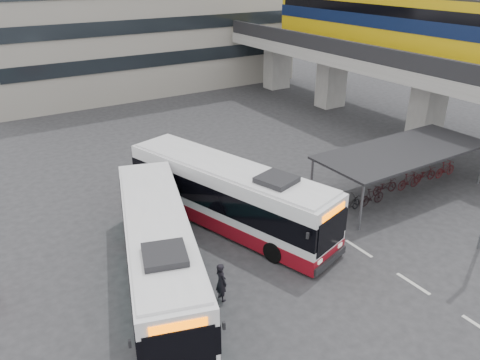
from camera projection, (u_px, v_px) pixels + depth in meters
ground at (316, 266)px, 19.79m from camera, size 120.00×120.00×0.00m
viaduct at (383, 42)px, 35.21m from camera, size 8.00×32.00×9.68m
bike_shelter at (400, 168)px, 25.58m from camera, size 10.00×4.00×2.54m
road_markings at (413, 284)px, 18.70m from camera, size 0.15×7.60×0.01m
bus_main at (228, 195)px, 22.36m from camera, size 5.68×11.59×3.36m
bus_teal at (159, 251)px, 18.10m from camera, size 5.50×11.26×3.26m
pedestrian at (221, 282)px, 17.52m from camera, size 0.41×0.60×1.61m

